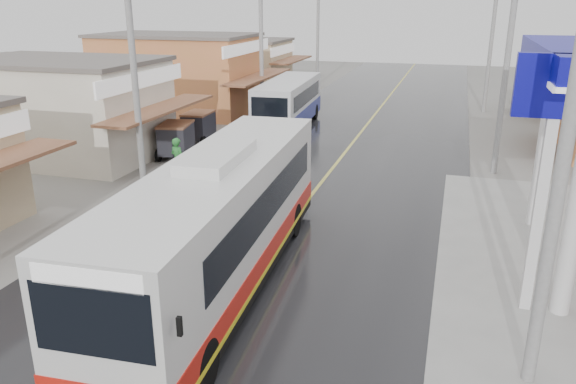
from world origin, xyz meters
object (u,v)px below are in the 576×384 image
cyclist (181,173)px  tricycle_far (198,125)px  coach_bus (221,223)px  tyre_stack (137,196)px  tricycle_near (176,138)px  second_bus (288,103)px

cyclist → tricycle_far: size_ratio=1.04×
coach_bus → tyre_stack: coach_bus is taller
tricycle_near → tyre_stack: 6.38m
coach_bus → cyclist: (-4.68, 6.80, -1.06)m
second_bus → tyre_stack: bearing=-100.3°
coach_bus → second_bus: (-3.90, 19.21, -0.27)m
tyre_stack → tricycle_far: bearing=101.1°
second_bus → tyre_stack: second_bus is taller
tyre_stack → coach_bus: bearing=-41.7°
second_bus → tricycle_near: 8.65m
tricycle_near → tricycle_far: tricycle_near is taller
cyclist → tricycle_near: 5.08m
tricycle_far → tyre_stack: (1.84, -9.40, -0.69)m
tyre_stack → second_bus: bearing=82.8°
coach_bus → tricycle_far: size_ratio=5.60×
cyclist → second_bus: bearing=106.1°
tricycle_far → tyre_stack: 9.60m
cyclist → tyre_stack: size_ratio=2.28×
coach_bus → second_bus: 19.60m
coach_bus → tyre_stack: 7.76m
second_bus → tricycle_near: size_ratio=3.78×
cyclist → tricycle_far: bearing=130.0°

